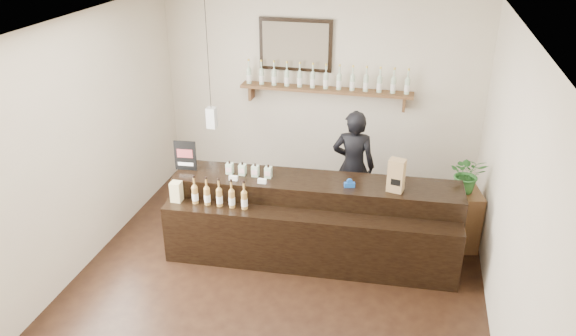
# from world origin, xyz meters

# --- Properties ---
(ground) EXTENTS (5.00, 5.00, 0.00)m
(ground) POSITION_xyz_m (0.00, 0.00, 0.00)
(ground) COLOR black
(ground) RESTS_ON ground
(room_shell) EXTENTS (5.00, 5.00, 5.00)m
(room_shell) POSITION_xyz_m (0.00, 0.00, 1.70)
(room_shell) COLOR beige
(room_shell) RESTS_ON ground
(back_wall_decor) EXTENTS (2.66, 0.96, 1.69)m
(back_wall_decor) POSITION_xyz_m (-0.14, 2.37, 1.75)
(back_wall_decor) COLOR brown
(back_wall_decor) RESTS_ON ground
(counter) EXTENTS (3.37, 1.05, 1.09)m
(counter) POSITION_xyz_m (0.28, 0.58, 0.44)
(counter) COLOR black
(counter) RESTS_ON ground
(promo_sign) EXTENTS (0.27, 0.04, 0.37)m
(promo_sign) POSITION_xyz_m (-1.28, 0.63, 1.12)
(promo_sign) COLOR black
(promo_sign) RESTS_ON counter
(paper_bag) EXTENTS (0.20, 0.17, 0.38)m
(paper_bag) POSITION_xyz_m (1.19, 0.64, 1.12)
(paper_bag) COLOR olive
(paper_bag) RESTS_ON counter
(tape_dispenser) EXTENTS (0.13, 0.08, 0.10)m
(tape_dispenser) POSITION_xyz_m (0.68, 0.61, 0.97)
(tape_dispenser) COLOR #174CA4
(tape_dispenser) RESTS_ON counter
(side_cabinet) EXTENTS (0.46, 0.57, 0.74)m
(side_cabinet) POSITION_xyz_m (2.00, 1.20, 0.37)
(side_cabinet) COLOR brown
(side_cabinet) RESTS_ON ground
(potted_plant) EXTENTS (0.43, 0.37, 0.46)m
(potted_plant) POSITION_xyz_m (2.00, 1.20, 0.97)
(potted_plant) COLOR #2C6829
(potted_plant) RESTS_ON side_cabinet
(shopkeeper) EXTENTS (0.63, 0.42, 1.72)m
(shopkeeper) POSITION_xyz_m (0.62, 1.55, 0.86)
(shopkeeper) COLOR black
(shopkeeper) RESTS_ON ground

